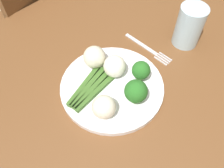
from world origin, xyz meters
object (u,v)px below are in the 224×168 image
dining_table (127,116)px  cauliflower_back (104,107)px  broccoli_back_right (141,70)px  cauliflower_edge (94,57)px  chair (42,26)px  water_glass (189,26)px  plate (112,87)px  cauliflower_left (115,66)px  fork (148,49)px  asparagus_bundle (90,88)px  broccoli_right (135,92)px

dining_table → cauliflower_back: size_ratio=23.00×
broccoli_back_right → cauliflower_edge: size_ratio=0.97×
chair → cauliflower_edge: chair is taller
chair → water_glass: 0.70m
plate → cauliflower_back: size_ratio=4.72×
cauliflower_left → fork: 0.15m
chair → plate: size_ratio=3.26×
asparagus_bundle → broccoli_right: broccoli_right is taller
broccoli_back_right → cauliflower_edge: (0.05, -0.12, -0.00)m
dining_table → cauliflower_left: (-0.03, -0.08, 0.14)m
broccoli_back_right → cauliflower_left: same height
cauliflower_back → asparagus_bundle: bearing=-107.2°
cauliflower_edge → plate: bearing=78.4°
plate → fork: bearing=-172.2°
dining_table → broccoli_right: (0.00, 0.02, 0.15)m
dining_table → cauliflower_back: (0.08, -0.01, 0.14)m
dining_table → chair: size_ratio=1.50×
dining_table → broccoli_back_right: size_ratio=22.46×
asparagus_bundle → broccoli_right: size_ratio=2.14×
cauliflower_left → water_glass: bearing=166.9°
dining_table → water_glass: water_glass is taller
cauliflower_left → water_glass: size_ratio=0.48×
chair → cauliflower_back: chair is taller
cauliflower_edge → asparagus_bundle: bearing=39.1°
asparagus_bundle → cauliflower_edge: (-0.06, -0.05, 0.02)m
asparagus_bundle → water_glass: (-0.32, 0.06, 0.04)m
asparagus_bundle → water_glass: 0.33m
cauliflower_left → dining_table: bearing=71.7°
cauliflower_back → fork: 0.26m
asparagus_bundle → cauliflower_left: bearing=-15.6°
chair → cauliflower_edge: 0.59m
fork → broccoli_right: bearing=-61.1°
fork → cauliflower_left: bearing=-89.5°
water_glass → cauliflower_left: bearing=-13.1°
broccoli_right → broccoli_back_right: (-0.06, -0.04, -0.01)m
asparagus_bundle → water_glass: bearing=-21.8°
plate → asparagus_bundle: asparagus_bundle is taller
dining_table → chair: (-0.13, -0.64, -0.13)m
dining_table → cauliflower_left: bearing=-108.3°
dining_table → cauliflower_back: cauliflower_back is taller
broccoli_back_right → cauliflower_back: (0.14, 0.01, -0.00)m
asparagus_bundle → cauliflower_left: (-0.08, 0.01, 0.02)m
cauliflower_left → cauliflower_edge: 0.06m
plate → cauliflower_edge: bearing=-101.6°
cauliflower_back → cauliflower_edge: 0.15m
cauliflower_edge → dining_table: bearing=85.8°
broccoli_right → cauliflower_left: (-0.03, -0.09, -0.01)m
cauliflower_left → cauliflower_back: size_ratio=1.03×
asparagus_bundle → cauliflower_edge: cauliflower_edge is taller
cauliflower_left → cauliflower_edge: cauliflower_edge is taller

